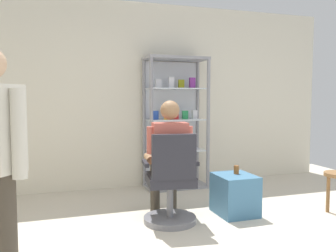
% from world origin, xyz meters
% --- Properties ---
extents(back_wall, '(6.00, 0.10, 2.70)m').
position_xyz_m(back_wall, '(0.00, 3.00, 1.35)').
color(back_wall, silver).
rests_on(back_wall, ground).
extents(display_cabinet_main, '(0.90, 0.45, 1.90)m').
position_xyz_m(display_cabinet_main, '(0.40, 2.76, 0.97)').
color(display_cabinet_main, gray).
rests_on(display_cabinet_main, ground).
extents(office_chair, '(0.60, 0.56, 0.96)m').
position_xyz_m(office_chair, '(-0.16, 1.26, 0.39)').
color(office_chair, slate).
rests_on(office_chair, ground).
extents(seated_shopkeeper, '(0.53, 0.60, 1.29)m').
position_xyz_m(seated_shopkeeper, '(-0.14, 1.42, 0.71)').
color(seated_shopkeeper, '#3F382D').
rests_on(seated_shopkeeper, ground).
extents(storage_crate, '(0.41, 0.47, 0.45)m').
position_xyz_m(storage_crate, '(0.63, 1.34, 0.23)').
color(storage_crate, teal).
rests_on(storage_crate, ground).
extents(tea_glass, '(0.06, 0.06, 0.10)m').
position_xyz_m(tea_glass, '(0.67, 1.38, 0.50)').
color(tea_glass, brown).
rests_on(tea_glass, storage_crate).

